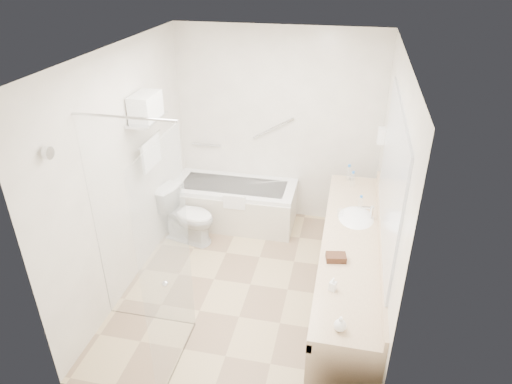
% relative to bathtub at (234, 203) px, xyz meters
% --- Properties ---
extents(floor, '(3.20, 3.20, 0.00)m').
position_rel_bathtub_xyz_m(floor, '(0.50, -1.24, -0.28)').
color(floor, tan).
rests_on(floor, ground).
extents(ceiling, '(2.60, 3.20, 0.10)m').
position_rel_bathtub_xyz_m(ceiling, '(0.50, -1.24, 2.22)').
color(ceiling, white).
rests_on(ceiling, wall_back).
extents(wall_back, '(2.60, 0.10, 2.50)m').
position_rel_bathtub_xyz_m(wall_back, '(0.50, 0.36, 0.97)').
color(wall_back, silver).
rests_on(wall_back, ground).
extents(wall_front, '(2.60, 0.10, 2.50)m').
position_rel_bathtub_xyz_m(wall_front, '(0.50, -2.84, 0.97)').
color(wall_front, silver).
rests_on(wall_front, ground).
extents(wall_left, '(0.10, 3.20, 2.50)m').
position_rel_bathtub_xyz_m(wall_left, '(-0.80, -1.24, 0.97)').
color(wall_left, silver).
rests_on(wall_left, ground).
extents(wall_right, '(0.10, 3.20, 2.50)m').
position_rel_bathtub_xyz_m(wall_right, '(1.80, -1.24, 0.97)').
color(wall_right, silver).
rests_on(wall_right, ground).
extents(bathtub, '(1.60, 0.73, 0.59)m').
position_rel_bathtub_xyz_m(bathtub, '(0.00, 0.00, 0.00)').
color(bathtub, white).
rests_on(bathtub, floor).
extents(grab_bar_short, '(0.40, 0.03, 0.03)m').
position_rel_bathtub_xyz_m(grab_bar_short, '(-0.45, 0.32, 0.67)').
color(grab_bar_short, silver).
rests_on(grab_bar_short, wall_back).
extents(grab_bar_long, '(0.53, 0.03, 0.33)m').
position_rel_bathtub_xyz_m(grab_bar_long, '(0.45, 0.32, 0.97)').
color(grab_bar_long, silver).
rests_on(grab_bar_long, wall_back).
extents(shower_enclosure, '(0.96, 0.91, 2.11)m').
position_rel_bathtub_xyz_m(shower_enclosure, '(-0.13, -2.16, 0.79)').
color(shower_enclosure, silver).
rests_on(shower_enclosure, floor).
extents(towel_shelf, '(0.24, 0.55, 0.81)m').
position_rel_bathtub_xyz_m(towel_shelf, '(-0.67, -0.89, 1.48)').
color(towel_shelf, silver).
rests_on(towel_shelf, wall_left).
extents(vanity_counter, '(0.55, 2.70, 0.95)m').
position_rel_bathtub_xyz_m(vanity_counter, '(1.52, -1.39, 0.36)').
color(vanity_counter, '#CCB388').
rests_on(vanity_counter, floor).
extents(sink, '(0.40, 0.52, 0.14)m').
position_rel_bathtub_xyz_m(sink, '(1.55, -0.99, 0.54)').
color(sink, white).
rests_on(sink, vanity_counter).
extents(faucet, '(0.03, 0.03, 0.14)m').
position_rel_bathtub_xyz_m(faucet, '(1.70, -0.99, 0.65)').
color(faucet, silver).
rests_on(faucet, vanity_counter).
extents(mirror, '(0.02, 2.00, 1.20)m').
position_rel_bathtub_xyz_m(mirror, '(1.79, -1.39, 1.27)').
color(mirror, '#B3B8C0').
rests_on(mirror, wall_right).
extents(hairdryer_unit, '(0.08, 0.10, 0.18)m').
position_rel_bathtub_xyz_m(hairdryer_unit, '(1.75, -0.19, 1.17)').
color(hairdryer_unit, white).
rests_on(hairdryer_unit, wall_right).
extents(toilet, '(0.78, 0.55, 0.69)m').
position_rel_bathtub_xyz_m(toilet, '(-0.45, -0.54, 0.07)').
color(toilet, white).
rests_on(toilet, floor).
extents(amenity_basket, '(0.19, 0.14, 0.06)m').
position_rel_bathtub_xyz_m(amenity_basket, '(1.39, -1.76, 0.60)').
color(amenity_basket, '#442A18').
rests_on(amenity_basket, vanity_counter).
extents(soap_bottle_a, '(0.09, 0.13, 0.05)m').
position_rel_bathtub_xyz_m(soap_bottle_a, '(1.39, -2.16, 0.60)').
color(soap_bottle_a, white).
rests_on(soap_bottle_a, vanity_counter).
extents(soap_bottle_b, '(0.10, 0.12, 0.09)m').
position_rel_bathtub_xyz_m(soap_bottle_b, '(1.47, -2.58, 0.62)').
color(soap_bottle_b, white).
rests_on(soap_bottle_b, vanity_counter).
extents(water_bottle_left, '(0.05, 0.05, 0.17)m').
position_rel_bathtub_xyz_m(water_bottle_left, '(1.59, -0.82, 0.65)').
color(water_bottle_left, silver).
rests_on(water_bottle_left, vanity_counter).
extents(water_bottle_mid, '(0.06, 0.06, 0.19)m').
position_rel_bathtub_xyz_m(water_bottle_mid, '(1.49, -0.30, 0.66)').
color(water_bottle_mid, silver).
rests_on(water_bottle_mid, vanity_counter).
extents(water_bottle_right, '(0.06, 0.06, 0.20)m').
position_rel_bathtub_xyz_m(water_bottle_right, '(1.44, -0.14, 0.66)').
color(water_bottle_right, silver).
rests_on(water_bottle_right, vanity_counter).
extents(drinking_glass_near, '(0.09, 0.09, 0.09)m').
position_rel_bathtub_xyz_m(drinking_glass_near, '(1.48, -0.14, 0.62)').
color(drinking_glass_near, silver).
rests_on(drinking_glass_near, vanity_counter).
extents(drinking_glass_far, '(0.07, 0.07, 0.08)m').
position_rel_bathtub_xyz_m(drinking_glass_far, '(1.39, -1.01, 0.62)').
color(drinking_glass_far, silver).
rests_on(drinking_glass_far, vanity_counter).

